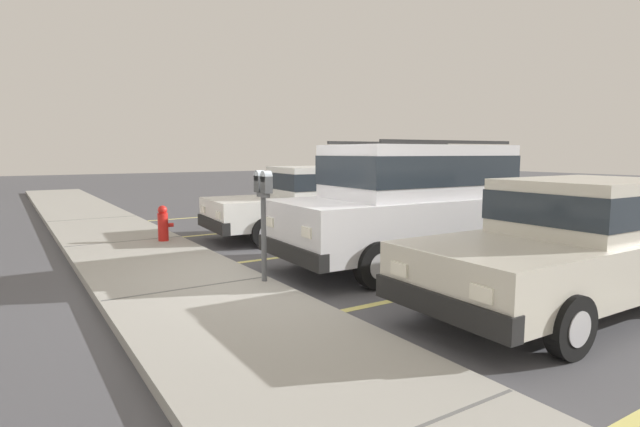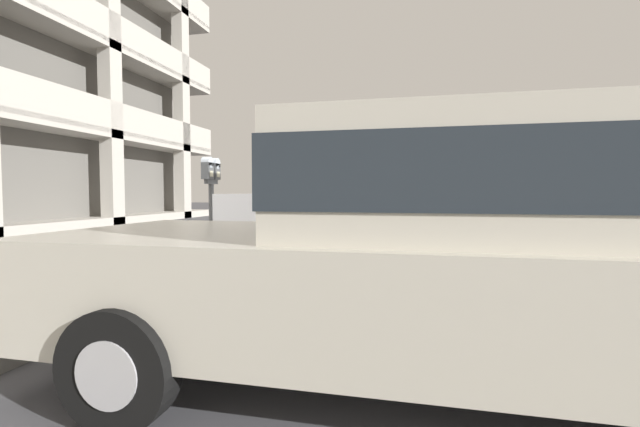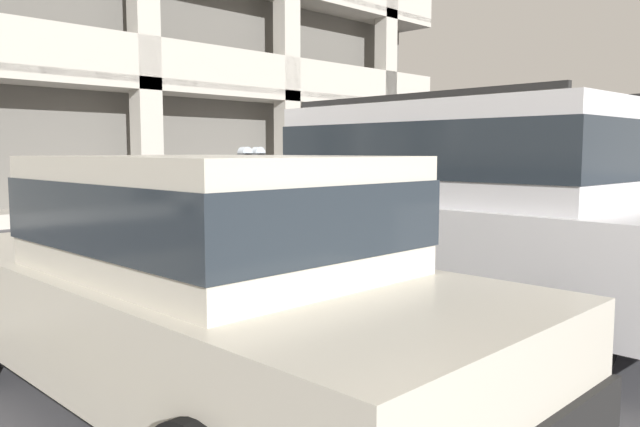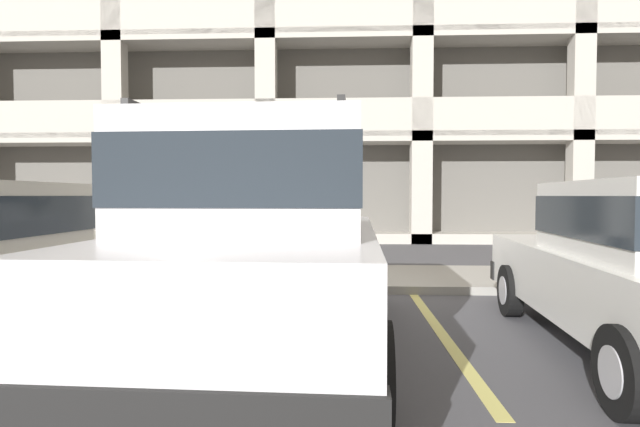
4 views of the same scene
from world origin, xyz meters
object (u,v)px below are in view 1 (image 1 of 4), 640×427
Objects in this scene: red_sedan at (579,240)px; fire_hydrant at (163,223)px; dark_hatchback at (313,199)px; silver_suv at (416,199)px; parking_meter_near at (263,199)px.

red_sedan reaches higher than fire_hydrant.
dark_hatchback is at bearing -98.42° from fire_hydrant.
silver_suv is 1.08× the size of red_sedan.
parking_meter_near is 2.14× the size of fire_hydrant.
silver_suv reaches higher than dark_hatchback.
dark_hatchback is at bearing -40.23° from parking_meter_near.
silver_suv is 3.36m from dark_hatchback.
dark_hatchback is 3.07× the size of parking_meter_near.
dark_hatchback is (6.14, -0.09, 0.00)m from red_sedan.
silver_suv is at bearing 0.06° from red_sedan.
red_sedan is 3.93m from parking_meter_near.
fire_hydrant is (3.87, 0.30, -0.77)m from parking_meter_near.
silver_suv is at bearing -140.84° from fire_hydrant.
parking_meter_near is (-0.06, 2.81, 0.15)m from silver_suv.
parking_meter_near reaches higher than fire_hydrant.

